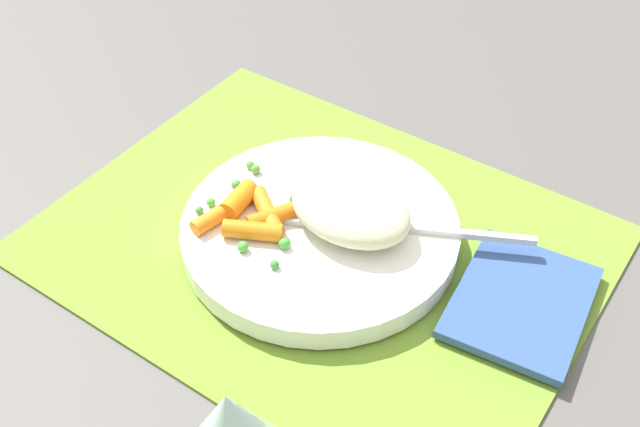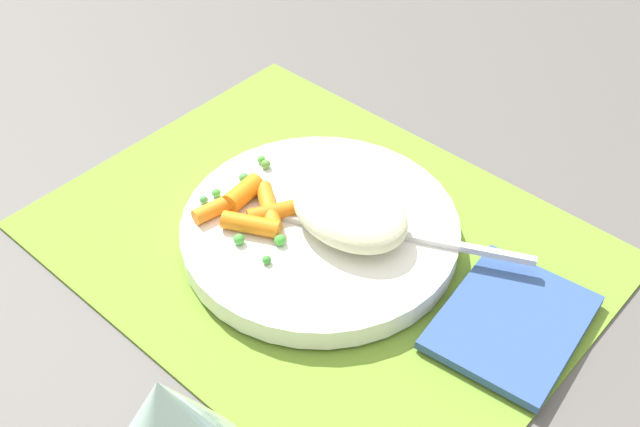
% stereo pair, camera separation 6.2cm
% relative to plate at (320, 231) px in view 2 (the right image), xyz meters
% --- Properties ---
extents(ground_plane, '(2.40, 2.40, 0.00)m').
position_rel_plate_xyz_m(ground_plane, '(0.00, 0.00, -0.02)').
color(ground_plane, '#565451').
extents(placemat, '(0.45, 0.35, 0.01)m').
position_rel_plate_xyz_m(placemat, '(0.00, 0.00, -0.01)').
color(placemat, olive).
rests_on(placemat, ground_plane).
extents(plate, '(0.24, 0.24, 0.02)m').
position_rel_plate_xyz_m(plate, '(0.00, 0.00, 0.00)').
color(plate, white).
rests_on(plate, placemat).
extents(rice_mound, '(0.11, 0.08, 0.04)m').
position_rel_plate_xyz_m(rice_mound, '(-0.02, -0.01, 0.03)').
color(rice_mound, beige).
rests_on(rice_mound, plate).
extents(carrot_portion, '(0.07, 0.07, 0.02)m').
position_rel_plate_xyz_m(carrot_portion, '(0.05, 0.03, 0.02)').
color(carrot_portion, orange).
rests_on(carrot_portion, plate).
extents(pea_scatter, '(0.10, 0.09, 0.01)m').
position_rel_plate_xyz_m(pea_scatter, '(0.05, 0.02, 0.01)').
color(pea_scatter, green).
rests_on(pea_scatter, plate).
extents(fork, '(0.20, 0.10, 0.01)m').
position_rel_plate_xyz_m(fork, '(-0.04, -0.02, 0.01)').
color(fork, silver).
rests_on(fork, plate).
extents(napkin, '(0.11, 0.13, 0.01)m').
position_rel_plate_xyz_m(napkin, '(-0.17, -0.03, -0.01)').
color(napkin, '#33518C').
rests_on(napkin, placemat).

